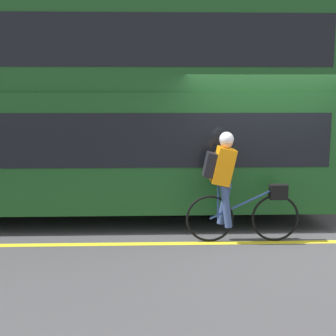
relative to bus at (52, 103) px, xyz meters
The scene contains 5 objects.
ground_plane 4.40m from the bus, 24.50° to the right, with size 80.00×80.00×0.00m, color #424244.
road_center_line 4.45m from the bus, 26.47° to the right, with size 50.00×0.14×0.01m, color yellow.
sidewalk_curb 5.12m from the bus, 41.28° to the left, with size 60.00×1.77×0.14m.
bus is the anchor object (origin of this frame).
cyclist_on_bike 3.59m from the bus, 29.81° to the right, with size 1.71×0.32×1.66m.
Camera 1 is at (-1.77, -6.83, 2.26)m, focal length 50.00 mm.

